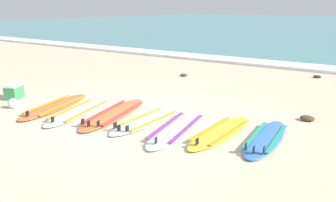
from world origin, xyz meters
TOP-DOWN VIEW (x-y plane):
  - ground_plane at (0.00, 0.00)m, footprint 80.00×80.00m
  - wave_foam_strip at (0.00, 8.11)m, footprint 80.00×1.23m
  - surfboard_0 at (-2.01, -0.41)m, footprint 1.15×2.40m
  - surfboard_1 at (-1.26, -0.36)m, footprint 1.14×2.41m
  - surfboard_2 at (-0.50, -0.07)m, footprint 1.19×2.57m
  - surfboard_3 at (0.36, -0.04)m, footprint 0.55×2.14m
  - surfboard_4 at (1.10, -0.08)m, footprint 1.03×2.43m
  - surfboard_5 at (1.88, 0.20)m, footprint 0.56×2.19m
  - surfboard_6 at (2.68, 0.36)m, footprint 0.73×2.12m
  - cooler_box at (-3.50, -0.47)m, footprint 0.48×0.55m
  - beach_ball at (-2.78, -0.97)m, footprint 0.23×0.23m
  - seaweed_clump_near_shoreline at (-1.50, 4.36)m, footprint 0.25×0.20m
  - seaweed_clump_mid_sand at (3.01, 1.88)m, footprint 0.30×0.24m
  - seaweed_clump_by_the_boards at (2.20, 6.57)m, footprint 0.25×0.20m

SIDE VIEW (x-z plane):
  - ground_plane at x=0.00m, z-range 0.00..0.00m
  - surfboard_4 at x=1.10m, z-range -0.05..0.13m
  - surfboard_1 at x=-1.26m, z-range -0.05..0.13m
  - surfboard_0 at x=-2.01m, z-range -0.05..0.13m
  - surfboard_5 at x=1.88m, z-range -0.05..0.13m
  - surfboard_2 at x=-0.50m, z-range -0.05..0.13m
  - surfboard_3 at x=0.36m, z-range -0.05..0.13m
  - surfboard_6 at x=2.68m, z-range -0.05..0.13m
  - seaweed_clump_by_the_boards at x=2.20m, z-range 0.00..0.09m
  - seaweed_clump_near_shoreline at x=-1.50m, z-range 0.00..0.09m
  - seaweed_clump_mid_sand at x=3.01m, z-range 0.00..0.10m
  - wave_foam_strip at x=0.00m, z-range 0.00..0.11m
  - beach_ball at x=-2.78m, z-range 0.00..0.23m
  - cooler_box at x=-3.50m, z-range 0.00..0.38m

